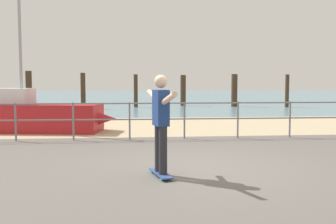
{
  "coord_description": "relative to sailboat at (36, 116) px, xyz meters",
  "views": [
    {
      "loc": [
        -1.26,
        -7.28,
        1.63
      ],
      "look_at": [
        -0.38,
        2.0,
        0.9
      ],
      "focal_mm": 42.25,
      "sensor_mm": 36.0,
      "label": 1
    }
  ],
  "objects": [
    {
      "name": "groyne_post_2",
      "position": [
        3.34,
        11.7,
        0.51
      ],
      "size": [
        0.25,
        0.25,
        2.05
      ],
      "primitive_type": "cylinder",
      "color": "#422D1E",
      "rests_on": "ground"
    },
    {
      "name": "railing_fence",
      "position": [
        2.98,
        -2.05,
        0.18
      ],
      "size": [
        12.25,
        0.05,
        1.05
      ],
      "color": "slate",
      "rests_on": "ground"
    },
    {
      "name": "beach_strip",
      "position": [
        4.27,
        1.35,
        -0.52
      ],
      "size": [
        24.0,
        6.0,
        0.04
      ],
      "primitive_type": "cube",
      "color": "tan",
      "rests_on": "ground"
    },
    {
      "name": "skateboard",
      "position": [
        3.52,
        -6.36,
        -0.45
      ],
      "size": [
        0.37,
        0.82,
        0.08
      ],
      "color": "#334C8C",
      "rests_on": "ground"
    },
    {
      "name": "sailboat",
      "position": [
        0.0,
        0.0,
        0.0
      ],
      "size": [
        5.06,
        2.08,
        4.73
      ],
      "color": "#B21E23",
      "rests_on": "ground"
    },
    {
      "name": "sea_surface",
      "position": [
        4.27,
        29.35,
        -0.52
      ],
      "size": [
        72.0,
        50.0,
        0.04
      ],
      "primitive_type": "cube",
      "color": "slate",
      "rests_on": "ground"
    },
    {
      "name": "groyne_post_0",
      "position": [
        -2.89,
        10.78,
        0.59
      ],
      "size": [
        0.36,
        0.36,
        2.22
      ],
      "primitive_type": "cylinder",
      "color": "#422D1E",
      "rests_on": "ground"
    },
    {
      "name": "groyne_post_3",
      "position": [
        6.45,
        12.78,
        0.5
      ],
      "size": [
        0.36,
        0.36,
        2.03
      ],
      "primitive_type": "cylinder",
      "color": "#422D1E",
      "rests_on": "ground"
    },
    {
      "name": "groyne_post_5",
      "position": [
        12.68,
        10.75,
        0.5
      ],
      "size": [
        0.24,
        0.24,
        2.04
      ],
      "primitive_type": "cylinder",
      "color": "#422D1E",
      "rests_on": "ground"
    },
    {
      "name": "groyne_post_1",
      "position": [
        0.22,
        10.76,
        0.54
      ],
      "size": [
        0.29,
        0.29,
        2.12
      ],
      "primitive_type": "cylinder",
      "color": "#422D1E",
      "rests_on": "ground"
    },
    {
      "name": "skateboarder",
      "position": [
        3.52,
        -6.36,
        0.5
      ],
      "size": [
        0.41,
        1.43,
        1.65
      ],
      "color": "#26262B",
      "rests_on": "skateboard"
    },
    {
      "name": "groyne_post_4",
      "position": [
        9.57,
        11.59,
        0.52
      ],
      "size": [
        0.38,
        0.38,
        2.07
      ],
      "primitive_type": "cylinder",
      "color": "#422D1E",
      "rests_on": "ground"
    },
    {
      "name": "ground_plane",
      "position": [
        4.27,
        -6.65,
        -0.52
      ],
      "size": [
        24.0,
        10.0,
        0.04
      ],
      "primitive_type": "cube",
      "color": "#605B56",
      "rests_on": "ground"
    }
  ]
}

